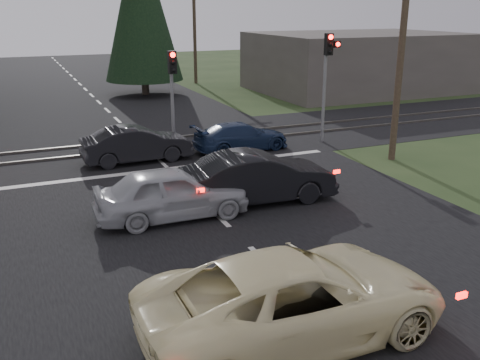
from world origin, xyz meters
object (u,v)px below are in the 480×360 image
utility_pole_far (126,16)px  traffic_signal_center (173,83)px  silver_car (172,193)px  dark_car_far (137,144)px  utility_pole_near (403,36)px  utility_pole_mid (194,21)px  blue_sedan (241,137)px  traffic_signal_right (328,67)px  dark_hatchback (258,178)px  cream_coupe (295,297)px

utility_pole_far → traffic_signal_center: bearing=-99.6°
traffic_signal_center → silver_car: traffic_signal_center is taller
utility_pole_far → dark_car_far: 46.47m
utility_pole_near → utility_pole_mid: size_ratio=1.00×
utility_pole_mid → utility_pole_far: (0.00, 25.00, 0.00)m
utility_pole_far → silver_car: (-9.72, -51.49, -3.98)m
traffic_signal_center → dark_car_far: bearing=-150.6°
utility_pole_near → silver_car: (-9.72, -2.49, -3.98)m
utility_pole_far → utility_pole_mid: bearing=-90.0°
traffic_signal_center → utility_pole_mid: size_ratio=0.46×
silver_car → blue_sedan: bearing=-36.6°
traffic_signal_center → traffic_signal_right: bearing=-10.4°
utility_pole_near → blue_sedan: size_ratio=2.21×
silver_car → dark_hatchback: bearing=-84.1°
traffic_signal_center → utility_pole_far: bearing=80.4°
traffic_signal_right → utility_pole_far: utility_pole_far is taller
cream_coupe → utility_pole_far: bearing=-9.6°
utility_pole_mid → cream_coupe: (-9.33, -32.95, -3.93)m
traffic_signal_right → traffic_signal_center: size_ratio=1.15×
cream_coupe → dark_hatchback: 7.10m
dark_car_far → utility_pole_mid: bearing=-26.2°
utility_pole_far → dark_hatchback: utility_pole_far is taller
utility_pole_mid → silver_car: size_ratio=2.07×
cream_coupe → blue_sedan: bearing=-19.7°
traffic_signal_center → cream_coupe: traffic_signal_center is taller
dark_hatchback → silver_car: dark_hatchback is taller
traffic_signal_right → utility_pole_near: size_ratio=0.52×
utility_pole_mid → silver_car: bearing=-110.1°
utility_pole_mid → cream_coupe: 34.47m
traffic_signal_center → blue_sedan: bearing=-22.4°
utility_pole_near → dark_car_far: 10.79m
cream_coupe → dark_car_far: cream_coupe is taller
silver_car → traffic_signal_center: bearing=-15.7°
cream_coupe → dark_car_far: 12.61m
utility_pole_mid → blue_sedan: utility_pole_mid is taller
traffic_signal_center → dark_hatchback: bearing=-85.2°
dark_car_far → silver_car: bearing=174.7°
dark_hatchback → silver_car: (-2.80, -0.22, -0.04)m
utility_pole_near → dark_car_far: utility_pole_near is taller
cream_coupe → dark_car_far: size_ratio=1.36×
dark_hatchback → cream_coupe: bearing=164.0°
silver_car → utility_pole_near: bearing=-74.2°
traffic_signal_center → blue_sedan: traffic_signal_center is taller
utility_pole_far → dark_car_far: size_ratio=2.15×
traffic_signal_center → dark_car_far: (-1.82, -1.02, -2.12)m
traffic_signal_center → dark_hatchback: 7.26m
traffic_signal_right → blue_sedan: (-3.99, 0.15, -2.72)m
utility_pole_near → utility_pole_far: size_ratio=1.00×
utility_pole_far → traffic_signal_right: bearing=-91.2°
traffic_signal_center → utility_pole_mid: (7.50, 19.32, 1.92)m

